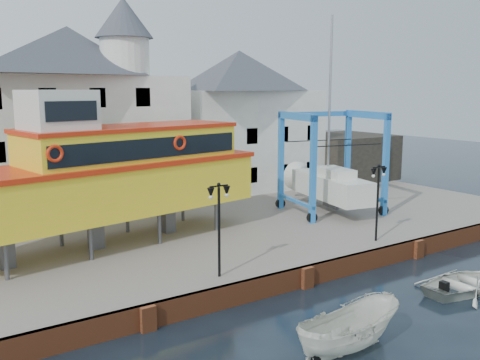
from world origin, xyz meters
TOP-DOWN VIEW (x-y plane):
  - ground at (0.00, 0.00)m, footprint 140.00×140.00m
  - hardstanding at (0.00, 11.00)m, footprint 44.00×22.00m
  - quay_wall at (-0.00, 0.10)m, footprint 44.00×0.47m
  - building_white_main at (-4.87, 18.39)m, footprint 14.00×8.30m
  - building_white_right at (9.00, 19.00)m, footprint 12.00×8.00m
  - shed_dark at (19.00, 17.00)m, footprint 8.00×7.00m
  - lamp_post_left at (-4.00, 1.20)m, footprint 1.12×0.32m
  - lamp_post_right at (6.00, 1.20)m, footprint 1.12×0.32m
  - tour_boat at (-7.01, 8.37)m, footprint 19.07×7.40m
  - travel_lift at (8.94, 8.44)m, footprint 6.80×8.74m
  - motorboat_a at (-2.84, -5.53)m, footprint 4.76×1.94m
  - motorboat_b at (5.84, -4.36)m, footprint 4.75×3.47m

SIDE VIEW (x-z plane):
  - ground at x=0.00m, z-range 0.00..0.00m
  - motorboat_a at x=-2.84m, z-range -0.91..0.91m
  - motorboat_b at x=5.84m, z-range -0.48..0.48m
  - hardstanding at x=0.00m, z-range 0.00..1.00m
  - quay_wall at x=0.00m, z-range 0.00..1.00m
  - shed_dark at x=19.00m, z-range 1.00..5.00m
  - travel_lift at x=8.94m, z-range -3.26..9.54m
  - lamp_post_left at x=-4.00m, z-range 2.07..6.27m
  - lamp_post_right at x=6.00m, z-range 2.07..6.27m
  - tour_boat at x=-7.01m, z-range 0.77..8.87m
  - building_white_right at x=9.00m, z-range 1.00..12.20m
  - building_white_main at x=-4.87m, z-range 0.34..14.34m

